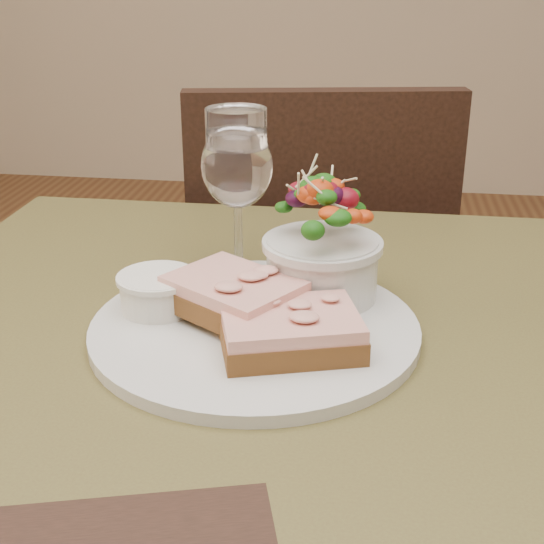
# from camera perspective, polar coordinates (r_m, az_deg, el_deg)

# --- Properties ---
(cafe_table) EXTENTS (0.80, 0.80, 0.75)m
(cafe_table) POSITION_cam_1_polar(r_m,az_deg,el_deg) (0.77, -0.63, -11.94)
(cafe_table) COLOR #4D4121
(cafe_table) RESTS_ON ground
(chair_far) EXTENTS (0.49, 0.49, 0.90)m
(chair_far) POSITION_cam_1_polar(r_m,az_deg,el_deg) (1.51, 2.77, -8.56)
(chair_far) COLOR black
(chair_far) RESTS_ON ground
(dinner_plate) EXTENTS (0.31, 0.31, 0.01)m
(dinner_plate) POSITION_cam_1_polar(r_m,az_deg,el_deg) (0.72, -1.31, -4.28)
(dinner_plate) COLOR silver
(dinner_plate) RESTS_ON cafe_table
(sandwich_front) EXTENTS (0.14, 0.12, 0.03)m
(sandwich_front) POSITION_cam_1_polar(r_m,az_deg,el_deg) (0.67, 1.39, -4.45)
(sandwich_front) COLOR #442412
(sandwich_front) RESTS_ON dinner_plate
(sandwich_back) EXTENTS (0.15, 0.14, 0.03)m
(sandwich_back) POSITION_cam_1_polar(r_m,az_deg,el_deg) (0.72, -2.87, -1.75)
(sandwich_back) COLOR #442412
(sandwich_back) RESTS_ON dinner_plate
(ramekin) EXTENTS (0.07, 0.07, 0.04)m
(ramekin) POSITION_cam_1_polar(r_m,az_deg,el_deg) (0.75, -8.60, -1.36)
(ramekin) COLOR white
(ramekin) RESTS_ON dinner_plate
(salad_bowl) EXTENTS (0.11, 0.11, 0.13)m
(salad_bowl) POSITION_cam_1_polar(r_m,az_deg,el_deg) (0.75, 3.83, 2.32)
(salad_bowl) COLOR silver
(salad_bowl) RESTS_ON dinner_plate
(garnish) EXTENTS (0.05, 0.04, 0.02)m
(garnish) POSITION_cam_1_polar(r_m,az_deg,el_deg) (0.80, -6.09, -0.34)
(garnish) COLOR #0F3E0B
(garnish) RESTS_ON dinner_plate
(wine_glass) EXTENTS (0.08, 0.08, 0.18)m
(wine_glass) POSITION_cam_1_polar(r_m,az_deg,el_deg) (0.80, -2.64, 7.61)
(wine_glass) COLOR white
(wine_glass) RESTS_ON cafe_table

